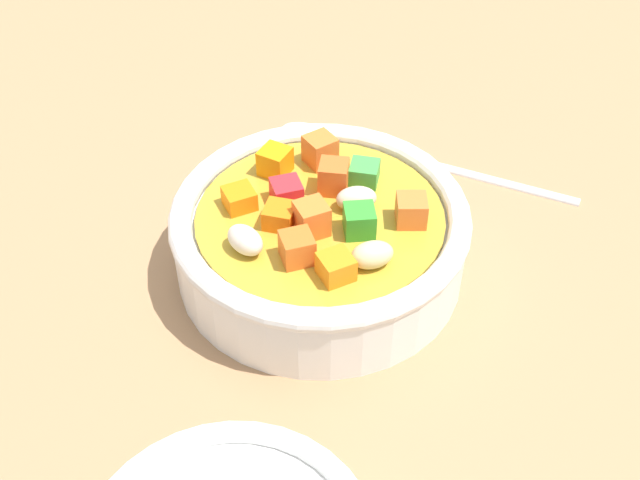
% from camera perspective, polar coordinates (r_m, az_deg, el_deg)
% --- Properties ---
extents(ground_plane, '(1.40, 1.40, 0.02)m').
position_cam_1_polar(ground_plane, '(0.50, 0.00, -2.81)').
color(ground_plane, '#9E754F').
extents(soup_bowl_main, '(0.18, 0.18, 0.06)m').
position_cam_1_polar(soup_bowl_main, '(0.48, 0.00, 0.36)').
color(soup_bowl_main, white).
rests_on(soup_bowl_main, ground_plane).
extents(spoon, '(0.03, 0.22, 0.01)m').
position_cam_1_polar(spoon, '(0.58, 5.00, 6.40)').
color(spoon, silver).
rests_on(spoon, ground_plane).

